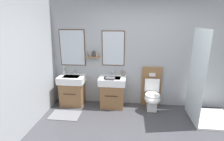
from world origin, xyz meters
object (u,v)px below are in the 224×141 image
toothbrush_cup (64,72)px  shower_tray (205,102)px  vanity_sink_right (112,91)px  soap_dispenser (123,73)px  toilet (152,94)px  folded_hand_towel (110,78)px  vanity_sink_left (73,89)px

toothbrush_cup → shower_tray: (3.31, -0.58, -0.38)m
vanity_sink_right → shower_tray: size_ratio=0.39×
toothbrush_cup → soap_dispenser: size_ratio=1.15×
toilet → shower_tray: size_ratio=0.51×
toothbrush_cup → folded_hand_towel: (1.23, -0.30, -0.03)m
toothbrush_cup → soap_dispenser: toothbrush_cup is taller
vanity_sink_left → folded_hand_towel: bearing=-8.1°
vanity_sink_left → shower_tray: 3.10m
folded_hand_towel → vanity_sink_right: bearing=74.0°
toilet → soap_dispenser: 0.87m
toothbrush_cup → toilet: bearing=-4.1°
vanity_sink_right → toothbrush_cup: 1.34m
toilet → toothbrush_cup: 2.28m
vanity_sink_left → shower_tray: size_ratio=0.39×
soap_dispenser → folded_hand_towel: bearing=-133.5°
shower_tray → vanity_sink_right: bearing=168.4°
folded_hand_towel → toothbrush_cup: bearing=166.3°
shower_tray → toilet: bearing=158.8°
toilet → shower_tray: 1.15m
toothbrush_cup → soap_dispenser: bearing=0.4°
vanity_sink_right → soap_dispenser: (0.25, 0.17, 0.44)m
soap_dispenser → shower_tray: (1.79, -0.59, -0.41)m
shower_tray → folded_hand_towel: bearing=172.4°
toilet → shower_tray: shower_tray is taller
soap_dispenser → toilet: bearing=-13.5°
toilet → shower_tray: bearing=-21.2°
vanity_sink_left → soap_dispenser: 1.36m
vanity_sink_left → toilet: bearing=-0.0°
vanity_sink_right → toilet: toilet is taller
vanity_sink_right → folded_hand_towel: folded_hand_towel is taller
vanity_sink_left → toilet: size_ratio=0.76×
toilet → folded_hand_towel: (-1.01, -0.14, 0.40)m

